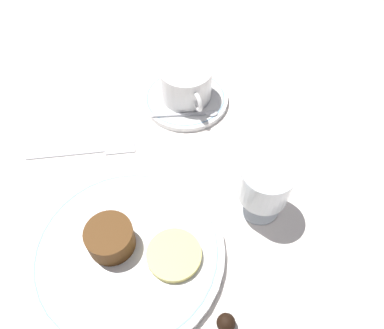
{
  "coord_description": "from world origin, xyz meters",
  "views": [
    {
      "loc": [
        0.23,
        -0.02,
        0.5
      ],
      "look_at": [
        -0.08,
        0.1,
        0.04
      ],
      "focal_mm": 35.0,
      "sensor_mm": 36.0,
      "label": 1
    }
  ],
  "objects_px": {
    "fork": "(94,151)",
    "wine_glass": "(266,187)",
    "coffee_cup": "(186,82)",
    "dessert_cake": "(110,238)",
    "dinner_plate": "(127,249)"
  },
  "relations": [
    {
      "from": "dessert_cake",
      "to": "wine_glass",
      "type": "bearing_deg",
      "value": 84.87
    },
    {
      "from": "dessert_cake",
      "to": "coffee_cup",
      "type": "bearing_deg",
      "value": 140.06
    },
    {
      "from": "dinner_plate",
      "to": "coffee_cup",
      "type": "relative_size",
      "value": 2.25
    },
    {
      "from": "coffee_cup",
      "to": "dessert_cake",
      "type": "relative_size",
      "value": 1.83
    },
    {
      "from": "fork",
      "to": "dessert_cake",
      "type": "xyz_separation_m",
      "value": [
        0.18,
        -0.01,
        0.03
      ]
    },
    {
      "from": "coffee_cup",
      "to": "dessert_cake",
      "type": "xyz_separation_m",
      "value": [
        0.24,
        -0.2,
        -0.01
      ]
    },
    {
      "from": "dinner_plate",
      "to": "fork",
      "type": "height_order",
      "value": "dinner_plate"
    },
    {
      "from": "dinner_plate",
      "to": "dessert_cake",
      "type": "xyz_separation_m",
      "value": [
        -0.01,
        -0.02,
        0.02
      ]
    },
    {
      "from": "wine_glass",
      "to": "dessert_cake",
      "type": "height_order",
      "value": "wine_glass"
    },
    {
      "from": "wine_glass",
      "to": "fork",
      "type": "distance_m",
      "value": 0.3
    },
    {
      "from": "wine_glass",
      "to": "dessert_cake",
      "type": "bearing_deg",
      "value": -95.13
    },
    {
      "from": "dinner_plate",
      "to": "dessert_cake",
      "type": "distance_m",
      "value": 0.03
    },
    {
      "from": "fork",
      "to": "coffee_cup",
      "type": "bearing_deg",
      "value": 107.25
    },
    {
      "from": "fork",
      "to": "wine_glass",
      "type": "bearing_deg",
      "value": 46.02
    },
    {
      "from": "fork",
      "to": "dinner_plate",
      "type": "bearing_deg",
      "value": 1.31
    }
  ]
}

